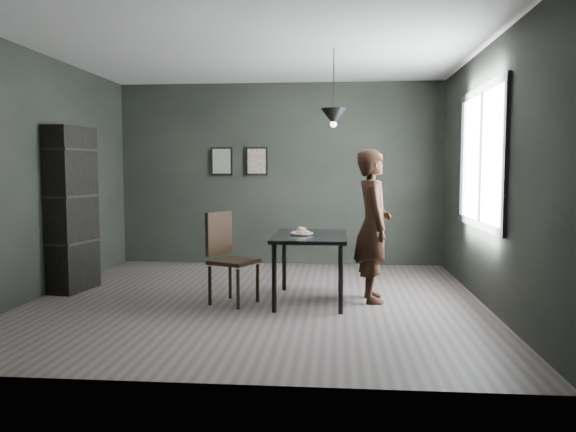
# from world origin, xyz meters

# --- Properties ---
(ground) EXTENTS (5.00, 5.00, 0.00)m
(ground) POSITION_xyz_m (0.00, 0.00, 0.00)
(ground) COLOR #3D3735
(ground) RESTS_ON ground
(back_wall) EXTENTS (5.00, 0.10, 2.80)m
(back_wall) POSITION_xyz_m (0.00, 2.50, 1.40)
(back_wall) COLOR black
(back_wall) RESTS_ON ground
(ceiling) EXTENTS (5.00, 5.00, 0.02)m
(ceiling) POSITION_xyz_m (0.00, 0.00, 2.80)
(ceiling) COLOR silver
(ceiling) RESTS_ON ground
(window_assembly) EXTENTS (0.04, 1.96, 1.56)m
(window_assembly) POSITION_xyz_m (2.47, 0.20, 1.60)
(window_assembly) COLOR white
(window_assembly) RESTS_ON ground
(cafe_table) EXTENTS (0.80, 1.20, 0.75)m
(cafe_table) POSITION_xyz_m (0.60, 0.00, 0.67)
(cafe_table) COLOR black
(cafe_table) RESTS_ON ground
(white_plate) EXTENTS (0.23, 0.23, 0.01)m
(white_plate) POSITION_xyz_m (0.51, -0.02, 0.76)
(white_plate) COLOR white
(white_plate) RESTS_ON cafe_table
(donut_pile) EXTENTS (0.17, 0.17, 0.08)m
(donut_pile) POSITION_xyz_m (0.51, -0.02, 0.79)
(donut_pile) COLOR beige
(donut_pile) RESTS_ON white_plate
(woman) EXTENTS (0.47, 0.66, 1.69)m
(woman) POSITION_xyz_m (1.30, 0.09, 0.85)
(woman) COLOR black
(woman) RESTS_ON ground
(wood_chair) EXTENTS (0.58, 0.58, 1.01)m
(wood_chair) POSITION_xyz_m (-0.31, -0.16, 0.57)
(wood_chair) COLOR black
(wood_chair) RESTS_ON ground
(shelf_unit) EXTENTS (0.47, 0.71, 1.98)m
(shelf_unit) POSITION_xyz_m (-2.32, 0.31, 0.99)
(shelf_unit) COLOR black
(shelf_unit) RESTS_ON ground
(pendant_lamp) EXTENTS (0.28, 0.28, 0.86)m
(pendant_lamp) POSITION_xyz_m (0.85, 0.10, 2.05)
(pendant_lamp) COLOR black
(pendant_lamp) RESTS_ON ground
(framed_print_left) EXTENTS (0.34, 0.04, 0.44)m
(framed_print_left) POSITION_xyz_m (-0.90, 2.47, 1.60)
(framed_print_left) COLOR black
(framed_print_left) RESTS_ON ground
(framed_print_right) EXTENTS (0.34, 0.04, 0.44)m
(framed_print_right) POSITION_xyz_m (-0.35, 2.47, 1.60)
(framed_print_right) COLOR black
(framed_print_right) RESTS_ON ground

